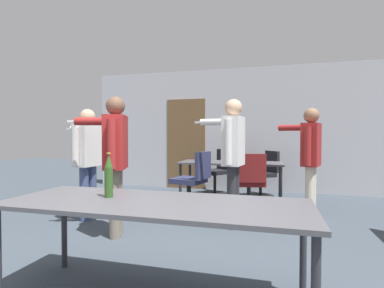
{
  "coord_description": "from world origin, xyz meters",
  "views": [
    {
      "loc": [
        0.86,
        -1.5,
        1.2
      ],
      "look_at": [
        -0.16,
        2.18,
        1.1
      ],
      "focal_mm": 28.0,
      "sensor_mm": 36.0,
      "label": 1
    }
  ],
  "objects_px": {
    "drink_cup": "(206,159)",
    "office_chair_side_rolled": "(264,176)",
    "person_left_plaid": "(310,152)",
    "office_chair_far_left": "(249,185)",
    "person_near_casual": "(115,152)",
    "office_chair_mid_tucked": "(218,173)",
    "person_right_polo": "(87,153)",
    "office_chair_near_pushed": "(193,183)",
    "beer_bottle": "(109,176)",
    "person_center_tall": "(232,149)"
  },
  "relations": [
    {
      "from": "office_chair_side_rolled",
      "to": "drink_cup",
      "type": "relative_size",
      "value": 10.07
    },
    {
      "from": "office_chair_mid_tucked",
      "to": "person_right_polo",
      "type": "bearing_deg",
      "value": 98.11
    },
    {
      "from": "person_near_casual",
      "to": "person_left_plaid",
      "type": "relative_size",
      "value": 1.05
    },
    {
      "from": "person_near_casual",
      "to": "office_chair_mid_tucked",
      "type": "bearing_deg",
      "value": -33.45
    },
    {
      "from": "beer_bottle",
      "to": "drink_cup",
      "type": "height_order",
      "value": "beer_bottle"
    },
    {
      "from": "person_near_casual",
      "to": "person_right_polo",
      "type": "distance_m",
      "value": 0.93
    },
    {
      "from": "person_left_plaid",
      "to": "person_center_tall",
      "type": "bearing_deg",
      "value": 137.97
    },
    {
      "from": "office_chair_far_left",
      "to": "drink_cup",
      "type": "xyz_separation_m",
      "value": [
        -0.85,
        0.73,
        0.34
      ]
    },
    {
      "from": "office_chair_far_left",
      "to": "office_chair_near_pushed",
      "type": "relative_size",
      "value": 0.98
    },
    {
      "from": "person_center_tall",
      "to": "beer_bottle",
      "type": "height_order",
      "value": "person_center_tall"
    },
    {
      "from": "office_chair_mid_tucked",
      "to": "office_chair_side_rolled",
      "type": "bearing_deg",
      "value": -141.53
    },
    {
      "from": "office_chair_far_left",
      "to": "person_right_polo",
      "type": "bearing_deg",
      "value": -169.7
    },
    {
      "from": "person_right_polo",
      "to": "office_chair_side_rolled",
      "type": "bearing_deg",
      "value": -39.8
    },
    {
      "from": "person_right_polo",
      "to": "office_chair_mid_tucked",
      "type": "bearing_deg",
      "value": -25.9
    },
    {
      "from": "office_chair_mid_tucked",
      "to": "office_chair_side_rolled",
      "type": "relative_size",
      "value": 1.02
    },
    {
      "from": "office_chair_side_rolled",
      "to": "person_right_polo",
      "type": "bearing_deg",
      "value": 101.89
    },
    {
      "from": "person_left_plaid",
      "to": "person_right_polo",
      "type": "xyz_separation_m",
      "value": [
        -3.09,
        -0.8,
        -0.01
      ]
    },
    {
      "from": "person_left_plaid",
      "to": "office_chair_far_left",
      "type": "distance_m",
      "value": 1.01
    },
    {
      "from": "beer_bottle",
      "to": "person_right_polo",
      "type": "bearing_deg",
      "value": 128.7
    },
    {
      "from": "person_near_casual",
      "to": "person_right_polo",
      "type": "xyz_separation_m",
      "value": [
        -0.75,
        0.54,
        -0.05
      ]
    },
    {
      "from": "office_chair_near_pushed",
      "to": "office_chair_side_rolled",
      "type": "distance_m",
      "value": 1.9
    },
    {
      "from": "person_center_tall",
      "to": "office_chair_near_pushed",
      "type": "bearing_deg",
      "value": 57.83
    },
    {
      "from": "person_left_plaid",
      "to": "person_near_casual",
      "type": "bearing_deg",
      "value": 136.82
    },
    {
      "from": "person_near_casual",
      "to": "person_center_tall",
      "type": "bearing_deg",
      "value": -80.67
    },
    {
      "from": "office_chair_mid_tucked",
      "to": "drink_cup",
      "type": "height_order",
      "value": "office_chair_mid_tucked"
    },
    {
      "from": "person_center_tall",
      "to": "person_left_plaid",
      "type": "xyz_separation_m",
      "value": [
        1.02,
        0.62,
        -0.06
      ]
    },
    {
      "from": "drink_cup",
      "to": "office_chair_near_pushed",
      "type": "bearing_deg",
      "value": -91.29
    },
    {
      "from": "person_near_casual",
      "to": "beer_bottle",
      "type": "distance_m",
      "value": 1.34
    },
    {
      "from": "drink_cup",
      "to": "office_chair_side_rolled",
      "type": "bearing_deg",
      "value": 35.72
    },
    {
      "from": "office_chair_mid_tucked",
      "to": "person_left_plaid",
      "type": "bearing_deg",
      "value": 175.51
    },
    {
      "from": "office_chair_mid_tucked",
      "to": "office_chair_near_pushed",
      "type": "xyz_separation_m",
      "value": [
        -0.1,
        -1.61,
        0.03
      ]
    },
    {
      "from": "office_chair_far_left",
      "to": "office_chair_near_pushed",
      "type": "bearing_deg",
      "value": 176.28
    },
    {
      "from": "person_center_tall",
      "to": "beer_bottle",
      "type": "distance_m",
      "value": 2.03
    },
    {
      "from": "person_near_casual",
      "to": "person_center_tall",
      "type": "height_order",
      "value": "person_center_tall"
    },
    {
      "from": "person_near_casual",
      "to": "office_chair_far_left",
      "type": "bearing_deg",
      "value": -65.56
    },
    {
      "from": "person_center_tall",
      "to": "office_chair_side_rolled",
      "type": "relative_size",
      "value": 1.86
    },
    {
      "from": "person_near_casual",
      "to": "drink_cup",
      "type": "height_order",
      "value": "person_near_casual"
    },
    {
      "from": "person_left_plaid",
      "to": "office_chair_mid_tucked",
      "type": "bearing_deg",
      "value": 62.61
    },
    {
      "from": "person_right_polo",
      "to": "office_chair_mid_tucked",
      "type": "height_order",
      "value": "person_right_polo"
    },
    {
      "from": "person_near_casual",
      "to": "office_chair_side_rolled",
      "type": "relative_size",
      "value": 1.85
    },
    {
      "from": "person_near_casual",
      "to": "office_chair_side_rolled",
      "type": "bearing_deg",
      "value": -49.36
    },
    {
      "from": "beer_bottle",
      "to": "person_left_plaid",
      "type": "bearing_deg",
      "value": 55.98
    },
    {
      "from": "person_left_plaid",
      "to": "office_chair_far_left",
      "type": "height_order",
      "value": "person_left_plaid"
    },
    {
      "from": "person_right_polo",
      "to": "beer_bottle",
      "type": "distance_m",
      "value": 2.21
    },
    {
      "from": "person_right_polo",
      "to": "office_chair_side_rolled",
      "type": "xyz_separation_m",
      "value": [
        2.4,
        2.36,
        -0.54
      ]
    },
    {
      "from": "person_left_plaid",
      "to": "drink_cup",
      "type": "bearing_deg",
      "value": 81.02
    },
    {
      "from": "person_right_polo",
      "to": "office_chair_side_rolled",
      "type": "height_order",
      "value": "person_right_polo"
    },
    {
      "from": "office_chair_mid_tucked",
      "to": "office_chair_near_pushed",
      "type": "relative_size",
      "value": 0.96
    },
    {
      "from": "office_chair_mid_tucked",
      "to": "beer_bottle",
      "type": "height_order",
      "value": "beer_bottle"
    },
    {
      "from": "drink_cup",
      "to": "office_chair_far_left",
      "type": "bearing_deg",
      "value": -40.81
    }
  ]
}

